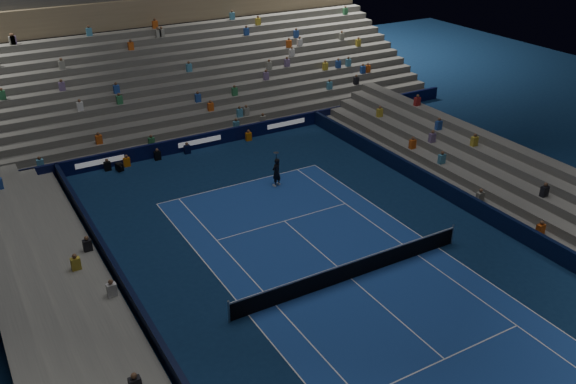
{
  "coord_description": "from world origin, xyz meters",
  "views": [
    {
      "loc": [
        -14.83,
        -19.59,
        17.07
      ],
      "look_at": [
        0.0,
        6.0,
        2.0
      ],
      "focal_mm": 38.6,
      "sensor_mm": 36.0,
      "label": 1
    }
  ],
  "objects": [
    {
      "name": "court_surface",
      "position": [
        0.0,
        0.0,
        0.01
      ],
      "size": [
        10.97,
        23.77,
        0.01
      ],
      "primitive_type": "cube",
      "color": "navy",
      "rests_on": "ground"
    },
    {
      "name": "sponsor_barrier_east",
      "position": [
        9.7,
        0.0,
        0.5
      ],
      "size": [
        0.25,
        37.0,
        1.0
      ],
      "primitive_type": "cube",
      "color": "black",
      "rests_on": "ground"
    },
    {
      "name": "ground",
      "position": [
        0.0,
        0.0,
        0.0
      ],
      "size": [
        90.0,
        90.0,
        0.0
      ],
      "primitive_type": "plane",
      "color": "#0B2144",
      "rests_on": "ground"
    },
    {
      "name": "grandstand_east",
      "position": [
        13.17,
        0.0,
        0.92
      ],
      "size": [
        5.0,
        37.0,
        2.5
      ],
      "color": "slate",
      "rests_on": "ground"
    },
    {
      "name": "sponsor_barrier_far",
      "position": [
        0.0,
        18.5,
        0.5
      ],
      "size": [
        44.0,
        0.25,
        1.0
      ],
      "primitive_type": "cube",
      "color": "#080C32",
      "rests_on": "ground"
    },
    {
      "name": "grandstand_main",
      "position": [
        0.0,
        27.9,
        3.38
      ],
      "size": [
        44.0,
        15.2,
        11.2
      ],
      "color": "#5F5F5A",
      "rests_on": "ground"
    },
    {
      "name": "tennis_player",
      "position": [
        1.8,
        10.54,
        0.91
      ],
      "size": [
        0.78,
        0.64,
        1.83
      ],
      "primitive_type": "imported",
      "rotation": [
        0.0,
        0.0,
        3.5
      ],
      "color": "black",
      "rests_on": "ground"
    },
    {
      "name": "broadcast_camera",
      "position": [
        -5.99,
        17.54,
        0.27
      ],
      "size": [
        0.48,
        0.87,
        0.52
      ],
      "color": "black",
      "rests_on": "ground"
    },
    {
      "name": "grandstand_west",
      "position": [
        -13.17,
        0.0,
        0.92
      ],
      "size": [
        5.0,
        37.0,
        2.5
      ],
      "color": "slate",
      "rests_on": "ground"
    },
    {
      "name": "tennis_net",
      "position": [
        0.0,
        0.0,
        0.5
      ],
      "size": [
        12.9,
        0.1,
        1.1
      ],
      "color": "#B2B2B7",
      "rests_on": "ground"
    },
    {
      "name": "sponsor_barrier_west",
      "position": [
        -9.7,
        0.0,
        0.5
      ],
      "size": [
        0.25,
        37.0,
        1.0
      ],
      "primitive_type": "cube",
      "color": "black",
      "rests_on": "ground"
    }
  ]
}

